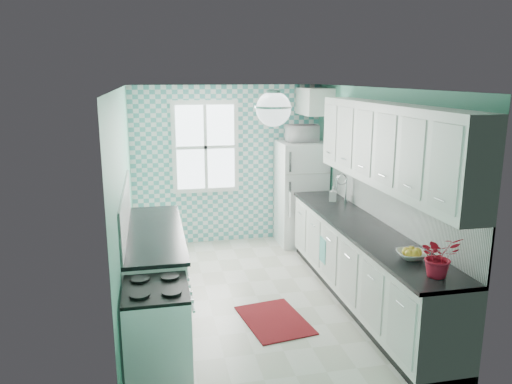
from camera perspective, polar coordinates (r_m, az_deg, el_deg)
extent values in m
cube|color=beige|center=(6.26, 0.03, -11.85)|extent=(3.00, 4.40, 0.02)
cube|color=white|center=(5.67, 0.03, 11.89)|extent=(3.00, 4.40, 0.02)
cube|color=#56A78C|center=(7.97, -3.29, 3.13)|extent=(3.00, 0.02, 2.50)
cube|color=#56A78C|center=(3.80, 7.05, -8.34)|extent=(3.00, 0.02, 2.50)
cube|color=#56A78C|center=(5.73, -14.92, -1.30)|extent=(0.02, 4.40, 2.50)
cube|color=#56A78C|center=(6.32, 13.55, 0.12)|extent=(0.02, 4.40, 2.50)
cube|color=#52AAA6|center=(7.95, -3.26, 3.10)|extent=(3.00, 0.01, 2.50)
cube|color=white|center=(7.83, -5.80, 5.13)|extent=(1.04, 0.05, 1.44)
cube|color=white|center=(7.81, -5.79, 5.11)|extent=(0.90, 0.02, 1.30)
cube|color=white|center=(5.97, 14.96, -1.25)|extent=(0.02, 3.60, 0.51)
cube|color=white|center=(5.67, -14.70, -2.01)|extent=(0.02, 2.15, 0.51)
cube|color=silver|center=(5.60, 14.90, 5.17)|extent=(0.33, 3.20, 0.90)
cube|color=silver|center=(7.79, 6.70, 10.24)|extent=(0.40, 0.74, 0.40)
cylinder|color=silver|center=(4.89, 2.02, 11.32)|extent=(0.14, 0.14, 0.04)
cylinder|color=silver|center=(4.90, 2.01, 10.50)|extent=(0.02, 0.02, 0.12)
sphere|color=white|center=(4.90, 2.00, 9.45)|extent=(0.34, 0.34, 0.34)
cube|color=white|center=(6.08, 12.09, -8.22)|extent=(0.60, 3.60, 0.90)
cube|color=black|center=(5.92, 12.17, -4.00)|extent=(0.63, 3.60, 0.04)
cube|color=white|center=(5.89, -11.44, -8.89)|extent=(0.60, 2.15, 0.90)
cube|color=black|center=(5.73, -11.51, -4.52)|extent=(0.63, 2.15, 0.04)
cube|color=silver|center=(7.93, 5.14, -0.14)|extent=(0.71, 0.67, 1.64)
cube|color=silver|center=(7.53, 5.96, 2.07)|extent=(0.70, 0.01, 0.02)
cube|color=silver|center=(7.40, 3.92, 3.45)|extent=(0.03, 0.03, 0.30)
cube|color=silver|center=(7.52, 3.85, -0.86)|extent=(0.03, 0.03, 0.54)
cube|color=white|center=(4.64, -11.17, -15.49)|extent=(0.56, 0.71, 0.84)
cube|color=black|center=(4.45, -11.42, -10.76)|extent=(0.56, 0.71, 0.03)
cube|color=black|center=(4.62, -7.57, -14.73)|extent=(0.01, 0.47, 0.28)
cube|color=silver|center=(6.88, 8.68, -1.44)|extent=(0.55, 0.46, 0.12)
cylinder|color=silver|center=(6.90, 10.27, 0.26)|extent=(0.02, 0.02, 0.30)
torus|color=silver|center=(6.83, 9.74, 1.79)|extent=(0.16, 0.02, 0.16)
cube|color=#620910|center=(5.68, 2.11, -14.41)|extent=(0.77, 0.99, 0.01)
cube|color=teal|center=(6.41, 7.64, -6.62)|extent=(0.03, 0.21, 0.31)
imported|color=silver|center=(5.00, 17.40, -6.88)|extent=(0.32, 0.32, 0.07)
imported|color=red|center=(4.60, 20.18, -6.88)|extent=(0.34, 0.30, 0.37)
imported|color=#85A9BA|center=(6.96, 8.78, -0.20)|extent=(0.12, 0.12, 0.21)
imported|color=white|center=(7.76, 5.29, 6.69)|extent=(0.47, 0.32, 0.26)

